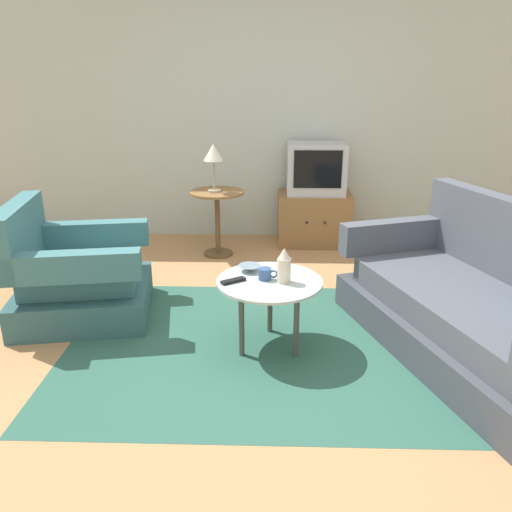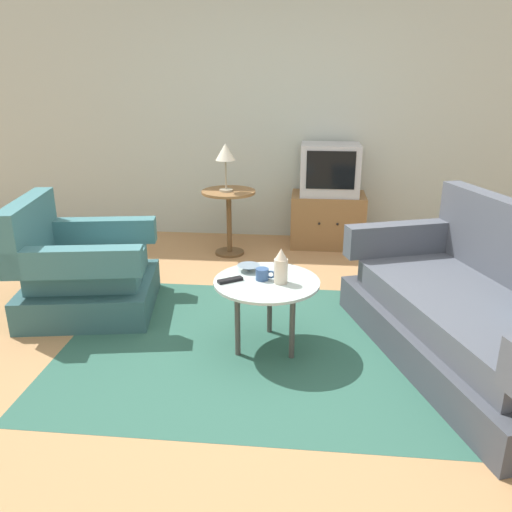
{
  "view_description": "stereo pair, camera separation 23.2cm",
  "coord_description": "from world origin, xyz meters",
  "px_view_note": "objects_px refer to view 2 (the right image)",
  "views": [
    {
      "loc": [
        0.06,
        -3.04,
        1.73
      ],
      "look_at": [
        -0.04,
        0.25,
        0.55
      ],
      "focal_mm": 36.06,
      "sensor_mm": 36.0,
      "label": 1
    },
    {
      "loc": [
        0.29,
        -3.02,
        1.73
      ],
      "look_at": [
        -0.04,
        0.25,
        0.55
      ],
      "focal_mm": 36.06,
      "sensor_mm": 36.0,
      "label": 2
    }
  ],
  "objects_px": {
    "armchair": "(82,273)",
    "bowl": "(249,268)",
    "couch": "(480,316)",
    "side_table": "(229,209)",
    "mug": "(263,274)",
    "tv_remote_dark": "(230,280)",
    "coffee_table": "(267,288)",
    "tv_stand": "(327,220)",
    "television": "(330,169)",
    "vase": "(281,267)",
    "table_lamp": "(225,154)"
  },
  "relations": [
    {
      "from": "couch",
      "to": "tv_remote_dark",
      "type": "bearing_deg",
      "value": 71.47
    },
    {
      "from": "mug",
      "to": "tv_remote_dark",
      "type": "distance_m",
      "value": 0.21
    },
    {
      "from": "armchair",
      "to": "coffee_table",
      "type": "height_order",
      "value": "armchair"
    },
    {
      "from": "television",
      "to": "bowl",
      "type": "xyz_separation_m",
      "value": [
        -0.59,
        -2.05,
        -0.31
      ]
    },
    {
      "from": "side_table",
      "to": "television",
      "type": "distance_m",
      "value": 1.11
    },
    {
      "from": "side_table",
      "to": "television",
      "type": "bearing_deg",
      "value": 21.7
    },
    {
      "from": "couch",
      "to": "side_table",
      "type": "xyz_separation_m",
      "value": [
        -1.85,
        1.84,
        0.16
      ]
    },
    {
      "from": "television",
      "to": "mug",
      "type": "height_order",
      "value": "television"
    },
    {
      "from": "vase",
      "to": "mug",
      "type": "distance_m",
      "value": 0.14
    },
    {
      "from": "coffee_table",
      "to": "mug",
      "type": "distance_m",
      "value": 0.09
    },
    {
      "from": "armchair",
      "to": "bowl",
      "type": "relative_size",
      "value": 6.97
    },
    {
      "from": "armchair",
      "to": "vase",
      "type": "height_order",
      "value": "armchair"
    },
    {
      "from": "couch",
      "to": "bowl",
      "type": "distance_m",
      "value": 1.49
    },
    {
      "from": "couch",
      "to": "side_table",
      "type": "distance_m",
      "value": 2.62
    },
    {
      "from": "couch",
      "to": "vase",
      "type": "relative_size",
      "value": 9.15
    },
    {
      "from": "couch",
      "to": "side_table",
      "type": "height_order",
      "value": "couch"
    },
    {
      "from": "bowl",
      "to": "tv_remote_dark",
      "type": "distance_m",
      "value": 0.22
    },
    {
      "from": "television",
      "to": "tv_remote_dark",
      "type": "height_order",
      "value": "television"
    },
    {
      "from": "tv_stand",
      "to": "side_table",
      "type": "bearing_deg",
      "value": -158.31
    },
    {
      "from": "bowl",
      "to": "tv_remote_dark",
      "type": "xyz_separation_m",
      "value": [
        -0.1,
        -0.2,
        -0.01
      ]
    },
    {
      "from": "vase",
      "to": "bowl",
      "type": "distance_m",
      "value": 0.3
    },
    {
      "from": "tv_stand",
      "to": "bowl",
      "type": "xyz_separation_m",
      "value": [
        -0.59,
        -2.05,
        0.22
      ]
    },
    {
      "from": "armchair",
      "to": "mug",
      "type": "relative_size",
      "value": 8.52
    },
    {
      "from": "television",
      "to": "mug",
      "type": "distance_m",
      "value": 2.26
    },
    {
      "from": "side_table",
      "to": "tv_remote_dark",
      "type": "height_order",
      "value": "side_table"
    },
    {
      "from": "side_table",
      "to": "tv_stand",
      "type": "height_order",
      "value": "side_table"
    },
    {
      "from": "tv_stand",
      "to": "mug",
      "type": "distance_m",
      "value": 2.26
    },
    {
      "from": "armchair",
      "to": "tv_stand",
      "type": "relative_size",
      "value": 1.41
    },
    {
      "from": "couch",
      "to": "bowl",
      "type": "relative_size",
      "value": 13.73
    },
    {
      "from": "coffee_table",
      "to": "mug",
      "type": "relative_size",
      "value": 5.47
    },
    {
      "from": "side_table",
      "to": "armchair",
      "type": "bearing_deg",
      "value": -123.6
    },
    {
      "from": "side_table",
      "to": "table_lamp",
      "type": "bearing_deg",
      "value": -123.41
    },
    {
      "from": "couch",
      "to": "coffee_table",
      "type": "height_order",
      "value": "couch"
    },
    {
      "from": "side_table",
      "to": "vase",
      "type": "relative_size",
      "value": 2.82
    },
    {
      "from": "tv_stand",
      "to": "tv_remote_dark",
      "type": "distance_m",
      "value": 2.36
    },
    {
      "from": "vase",
      "to": "television",
      "type": "bearing_deg",
      "value": 80.64
    },
    {
      "from": "side_table",
      "to": "table_lamp",
      "type": "xyz_separation_m",
      "value": [
        -0.02,
        -0.03,
        0.53
      ]
    },
    {
      "from": "couch",
      "to": "armchair",
      "type": "bearing_deg",
      "value": 61.55
    },
    {
      "from": "mug",
      "to": "television",
      "type": "bearing_deg",
      "value": 77.51
    },
    {
      "from": "side_table",
      "to": "television",
      "type": "xyz_separation_m",
      "value": [
        0.98,
        0.39,
        0.33
      ]
    },
    {
      "from": "tv_stand",
      "to": "bowl",
      "type": "distance_m",
      "value": 2.14
    },
    {
      "from": "side_table",
      "to": "vase",
      "type": "bearing_deg",
      "value": -71.64
    },
    {
      "from": "armchair",
      "to": "vase",
      "type": "distance_m",
      "value": 1.62
    },
    {
      "from": "couch",
      "to": "side_table",
      "type": "bearing_deg",
      "value": 26.17
    },
    {
      "from": "tv_stand",
      "to": "vase",
      "type": "bearing_deg",
      "value": -99.36
    },
    {
      "from": "coffee_table",
      "to": "armchair",
      "type": "bearing_deg",
      "value": 163.01
    },
    {
      "from": "vase",
      "to": "tv_stand",
      "type": "bearing_deg",
      "value": 80.64
    },
    {
      "from": "coffee_table",
      "to": "tv_stand",
      "type": "relative_size",
      "value": 0.91
    },
    {
      "from": "television",
      "to": "tv_remote_dark",
      "type": "relative_size",
      "value": 3.64
    },
    {
      "from": "television",
      "to": "vase",
      "type": "distance_m",
      "value": 2.27
    }
  ]
}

